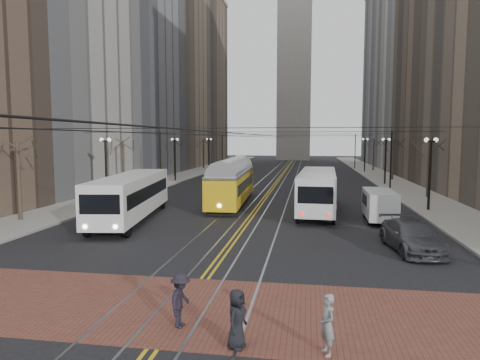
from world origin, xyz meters
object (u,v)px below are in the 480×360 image
(transit_bus, at_px, (131,198))
(rear_bus, at_px, (318,192))
(cargo_van, at_px, (379,206))
(pedestrian_d, at_px, (181,300))
(pedestrian_b, at_px, (327,325))
(sedan_parked, at_px, (411,236))
(sedan_grey, at_px, (319,181))
(streetcar, at_px, (232,186))
(pedestrian_a, at_px, (237,319))
(clock_tower, at_px, (295,27))

(transit_bus, xyz_separation_m, rear_bus, (13.10, 5.69, -0.00))
(cargo_van, bearing_deg, pedestrian_d, -114.42)
(rear_bus, bearing_deg, pedestrian_b, -87.96)
(transit_bus, height_order, sedan_parked, transit_bus)
(cargo_van, distance_m, sedan_parked, 7.82)
(cargo_van, relative_size, sedan_parked, 0.93)
(sedan_grey, relative_size, pedestrian_b, 2.41)
(rear_bus, distance_m, cargo_van, 5.43)
(streetcar, relative_size, rear_bus, 1.10)
(rear_bus, height_order, pedestrian_d, rear_bus)
(cargo_van, xyz_separation_m, pedestrian_b, (-4.37, -19.43, -0.25))
(sedan_grey, bearing_deg, sedan_parked, -81.48)
(pedestrian_b, distance_m, pedestrian_d, 4.50)
(cargo_van, bearing_deg, pedestrian_a, -108.36)
(clock_tower, relative_size, streetcar, 4.89)
(streetcar, height_order, rear_bus, rear_bus)
(streetcar, distance_m, pedestrian_b, 26.91)
(rear_bus, relative_size, pedestrian_a, 7.45)
(pedestrian_b, bearing_deg, pedestrian_a, -111.19)
(transit_bus, bearing_deg, pedestrian_a, -66.53)
(streetcar, distance_m, pedestrian_a, 26.35)
(rear_bus, bearing_deg, streetcar, 160.03)
(streetcar, bearing_deg, pedestrian_d, -85.64)
(rear_bus, xyz_separation_m, pedestrian_d, (-4.55, -21.82, -0.75))
(clock_tower, xyz_separation_m, pedestrian_b, (4.75, -108.50, -35.12))
(rear_bus, distance_m, sedan_parked, 12.13)
(streetcar, height_order, sedan_parked, streetcar)
(pedestrian_d, bearing_deg, streetcar, 11.39)
(clock_tower, height_order, cargo_van, clock_tower)
(sedan_parked, xyz_separation_m, pedestrian_a, (-7.21, -11.63, 0.07))
(cargo_van, relative_size, sedan_grey, 1.24)
(clock_tower, bearing_deg, cargo_van, -84.15)
(sedan_grey, bearing_deg, rear_bus, -91.21)
(rear_bus, distance_m, pedestrian_a, 23.00)
(rear_bus, bearing_deg, sedan_grey, 90.57)
(pedestrian_a, bearing_deg, sedan_grey, 11.26)
(rear_bus, bearing_deg, clock_tower, 95.76)
(clock_tower, xyz_separation_m, cargo_van, (9.12, -89.07, -34.87))
(streetcar, xyz_separation_m, sedan_parked, (12.00, -14.27, -0.82))
(rear_bus, bearing_deg, pedestrian_d, -99.31)
(clock_tower, height_order, rear_bus, clock_tower)
(sedan_grey, relative_size, sedan_parked, 0.75)
(clock_tower, bearing_deg, pedestrian_b, -87.49)
(sedan_parked, relative_size, pedestrian_d, 3.15)
(transit_bus, distance_m, pedestrian_b, 21.49)
(clock_tower, distance_m, pedestrian_a, 114.06)
(rear_bus, xyz_separation_m, sedan_parked, (4.58, -11.21, -0.84))
(cargo_van, bearing_deg, sedan_grey, 100.66)
(streetcar, distance_m, rear_bus, 8.03)
(clock_tower, distance_m, rear_bus, 92.43)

